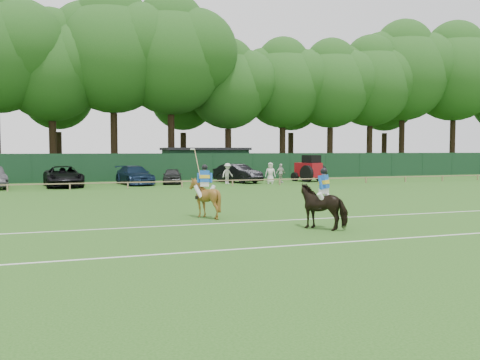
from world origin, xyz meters
name	(u,v)px	position (x,y,z in m)	size (l,w,h in m)	color
ground	(252,218)	(0.00, 0.00, 0.00)	(160.00, 160.00, 0.00)	#1E4C14
horse_dark	(324,206)	(1.47, -3.39, 0.80)	(0.86, 1.89, 1.60)	black
horse_chestnut	(205,198)	(-1.79, 0.81, 0.82)	(1.33, 1.49, 1.64)	brown
suv_black	(63,176)	(-7.44, 21.45, 0.79)	(2.61, 5.66, 1.57)	black
sedan_navy	(135,175)	(-1.97, 22.25, 0.76)	(2.13, 5.23, 1.52)	#13243E
hatch_grey	(172,176)	(1.12, 22.29, 0.65)	(1.53, 3.81, 1.30)	#2C2C2E
estate_black	(238,173)	(6.76, 21.96, 0.80)	(1.69, 4.85, 1.60)	black
spectator_left	(227,174)	(5.40, 20.54, 0.86)	(1.11, 0.64, 1.71)	beige
spectator_mid	(281,173)	(10.12, 20.43, 0.82)	(0.96, 0.40, 1.63)	beige
spectator_right	(270,173)	(8.86, 19.66, 0.88)	(0.86, 0.56, 1.77)	silver
rider_dark	(324,186)	(1.48, -3.40, 1.52)	(0.79, 0.74, 1.41)	silver
rider_chestnut	(205,180)	(-1.79, 0.80, 1.57)	(0.93, 0.71, 2.05)	silver
polo_ball	(308,225)	(1.23, -2.62, 0.04)	(0.09, 0.09, 0.09)	silver
pitch_lines	(287,231)	(0.00, -3.50, 0.01)	(60.00, 5.10, 0.01)	silver
pitch_rail	(169,182)	(0.00, 18.00, 0.45)	(62.10, 0.10, 0.50)	#997F5B
perimeter_fence	(150,167)	(0.00, 27.00, 1.25)	(92.08, 0.08, 2.50)	#14351E
utility_shed	(205,163)	(6.00, 30.00, 1.54)	(8.40, 4.40, 3.04)	#14331E
tree_row	(157,176)	(2.00, 35.00, 0.00)	(96.00, 12.00, 21.00)	#26561C
tractor	(309,169)	(13.32, 21.35, 1.11)	(2.57, 3.20, 2.35)	maroon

